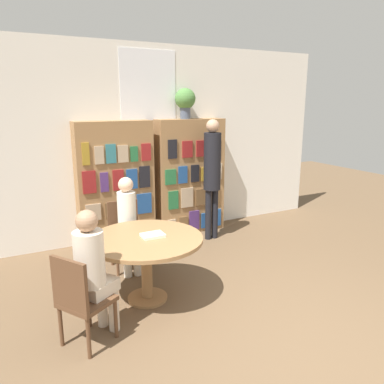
{
  "coord_description": "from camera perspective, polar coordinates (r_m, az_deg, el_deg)",
  "views": [
    {
      "loc": [
        -2.12,
        -2.07,
        2.15
      ],
      "look_at": [
        -0.06,
        1.92,
        1.05
      ],
      "focal_mm": 35.0,
      "sensor_mm": 36.0,
      "label": 1
    }
  ],
  "objects": [
    {
      "name": "wall_back",
      "position": [
        6.02,
        -6.55,
        7.51
      ],
      "size": [
        6.4,
        0.07,
        3.0
      ],
      "color": "silver",
      "rests_on": "ground_plane"
    },
    {
      "name": "librarian_standing",
      "position": [
        5.77,
        3.09,
        3.65
      ],
      "size": [
        0.26,
        0.53,
        1.88
      ],
      "color": "black",
      "rests_on": "ground_plane"
    },
    {
      "name": "open_book_on_table",
      "position": [
        4.06,
        -6.01,
        -6.56
      ],
      "size": [
        0.24,
        0.18,
        0.03
      ],
      "color": "silver",
      "rests_on": "reading_table"
    },
    {
      "name": "chair_near_camera",
      "position": [
        3.52,
        -16.71,
        -15.11
      ],
      "size": [
        0.55,
        0.55,
        0.88
      ],
      "rotation": [
        0.0,
        0.0,
        -1.01
      ],
      "color": "brown",
      "rests_on": "ground_plane"
    },
    {
      "name": "chair_left_side",
      "position": [
        5.01,
        -10.14,
        -5.91
      ],
      "size": [
        0.42,
        0.42,
        0.88
      ],
      "rotation": [
        0.0,
        0.0,
        -3.21
      ],
      "color": "brown",
      "rests_on": "ground_plane"
    },
    {
      "name": "seated_reader_right",
      "position": [
        3.53,
        -14.82,
        -10.87
      ],
      "size": [
        0.41,
        0.4,
        1.24
      ],
      "rotation": [
        0.0,
        0.0,
        -1.01
      ],
      "color": "beige",
      "rests_on": "ground_plane"
    },
    {
      "name": "ground_plane",
      "position": [
        3.66,
        16.08,
        -22.78
      ],
      "size": [
        16.0,
        16.0,
        0.0
      ],
      "primitive_type": "plane",
      "color": "brown"
    },
    {
      "name": "bookshelf_left",
      "position": [
        5.73,
        -11.58,
        1.18
      ],
      "size": [
        1.14,
        0.34,
        1.87
      ],
      "color": "olive",
      "rests_on": "ground_plane"
    },
    {
      "name": "reading_table",
      "position": [
        4.1,
        -7.01,
        -8.4
      ],
      "size": [
        1.23,
        1.23,
        0.73
      ],
      "color": "olive",
      "rests_on": "ground_plane"
    },
    {
      "name": "seated_reader_left",
      "position": [
        4.77,
        -9.72,
        -4.29
      ],
      "size": [
        0.25,
        0.36,
        1.23
      ],
      "rotation": [
        0.0,
        0.0,
        -3.21
      ],
      "color": "silver",
      "rests_on": "ground_plane"
    },
    {
      "name": "bookshelf_right",
      "position": [
        6.18,
        -0.28,
        2.36
      ],
      "size": [
        1.14,
        0.34,
        1.87
      ],
      "color": "olive",
      "rests_on": "ground_plane"
    },
    {
      "name": "flower_vase",
      "position": [
        6.03,
        -1.04,
        13.78
      ],
      "size": [
        0.32,
        0.32,
        0.48
      ],
      "color": "#475166",
      "rests_on": "bookshelf_right"
    }
  ]
}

